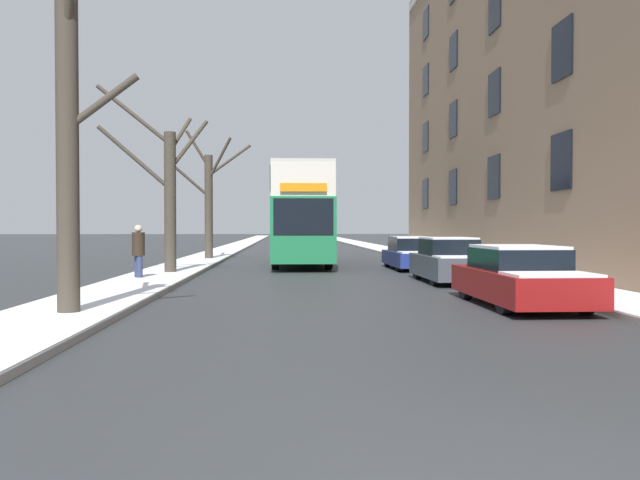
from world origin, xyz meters
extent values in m
cube|color=gray|center=(-5.90, 53.00, 0.07)|extent=(2.31, 130.00, 0.13)
cube|color=white|center=(-5.90, 53.00, 0.15)|extent=(2.29, 130.00, 0.03)
cube|color=gray|center=(5.90, 53.00, 0.07)|extent=(2.31, 130.00, 0.13)
cube|color=white|center=(5.90, 53.00, 0.15)|extent=(2.29, 130.00, 0.03)
cube|color=#8C7056|center=(11.55, 21.67, 8.68)|extent=(9.00, 35.74, 17.35)
cube|color=black|center=(7.02, 15.38, 3.82)|extent=(0.08, 1.40, 1.80)
cube|color=black|center=(7.02, 21.67, 3.82)|extent=(0.08, 1.40, 1.80)
cube|color=black|center=(7.02, 27.96, 3.82)|extent=(0.08, 1.40, 1.80)
cube|color=black|center=(7.02, 34.25, 3.82)|extent=(0.08, 1.40, 1.80)
cube|color=black|center=(7.02, 15.38, 7.29)|extent=(0.08, 1.40, 1.80)
cube|color=black|center=(7.02, 21.67, 7.29)|extent=(0.08, 1.40, 1.80)
cube|color=black|center=(7.02, 27.96, 7.29)|extent=(0.08, 1.40, 1.80)
cube|color=black|center=(7.02, 34.25, 7.29)|extent=(0.08, 1.40, 1.80)
cube|color=black|center=(7.02, 21.67, 10.76)|extent=(0.08, 1.40, 1.80)
cube|color=black|center=(7.02, 27.96, 10.76)|extent=(0.08, 1.40, 1.80)
cube|color=black|center=(7.02, 34.25, 10.76)|extent=(0.08, 1.40, 1.80)
cube|color=black|center=(7.02, 34.25, 14.23)|extent=(0.08, 1.40, 1.80)
cylinder|color=#423A30|center=(-5.69, 8.32, 3.21)|extent=(0.41, 0.41, 6.41)
cylinder|color=#423A30|center=(-5.96, 8.89, 5.52)|extent=(0.70, 1.28, 1.25)
cylinder|color=#423A30|center=(-5.05, 8.35, 4.13)|extent=(1.39, 0.20, 1.12)
cylinder|color=#423A30|center=(-5.72, 18.94, 2.58)|extent=(0.42, 0.42, 5.17)
cylinder|color=#423A30|center=(-5.46, 19.56, 5.16)|extent=(0.70, 1.40, 1.47)
cylinder|color=#423A30|center=(-5.12, 19.36, 4.77)|extent=(1.38, 1.03, 1.95)
cylinder|color=#423A30|center=(-6.99, 18.95, 5.77)|extent=(2.64, 0.17, 2.16)
cylinder|color=#423A30|center=(-6.93, 18.76, 4.21)|extent=(2.53, 0.51, 2.26)
cylinder|color=#423A30|center=(-5.56, 28.92, 2.75)|extent=(0.42, 0.42, 5.50)
cylinder|color=#423A30|center=(-6.11, 28.83, 5.80)|extent=(1.25, 0.36, 1.90)
cylinder|color=#423A30|center=(-6.47, 28.61, 4.19)|extent=(1.97, 0.80, 1.74)
cylinder|color=#423A30|center=(-5.80, 30.26, 4.53)|extent=(0.64, 2.78, 2.13)
cylinder|color=#423A30|center=(-4.52, 29.49, 5.30)|extent=(2.23, 1.31, 1.84)
cylinder|color=#423A30|center=(-4.95, 28.47, 5.26)|extent=(1.39, 1.09, 2.13)
cube|color=#1E7A47|center=(-0.90, 25.64, 1.65)|extent=(2.57, 10.89, 2.62)
cube|color=silver|center=(-0.90, 25.64, 3.63)|extent=(2.51, 10.68, 1.34)
cube|color=beige|center=(-0.90, 25.64, 4.35)|extent=(2.51, 10.68, 0.12)
cube|color=black|center=(-0.90, 25.64, 2.16)|extent=(2.60, 9.59, 1.36)
cube|color=black|center=(-0.90, 25.64, 3.69)|extent=(2.60, 9.59, 1.02)
cube|color=black|center=(-0.90, 20.21, 2.16)|extent=(2.31, 0.06, 1.43)
cube|color=orange|center=(-0.90, 20.20, 3.29)|extent=(1.80, 0.05, 0.32)
cylinder|color=black|center=(-2.01, 22.37, 0.50)|extent=(0.30, 0.99, 0.99)
cylinder|color=black|center=(0.21, 22.37, 0.50)|extent=(0.30, 0.99, 0.99)
cylinder|color=black|center=(-2.01, 28.69, 0.50)|extent=(0.30, 0.99, 0.99)
cylinder|color=black|center=(0.21, 28.69, 0.50)|extent=(0.30, 0.99, 0.99)
cube|color=maroon|center=(3.64, 9.94, 0.49)|extent=(1.90, 4.48, 0.63)
cube|color=black|center=(3.64, 10.12, 1.04)|extent=(1.63, 2.24, 0.48)
cube|color=white|center=(3.64, 10.12, 1.32)|extent=(1.60, 2.13, 0.07)
cube|color=white|center=(3.64, 8.35, 0.83)|extent=(1.71, 1.17, 0.05)
cylinder|color=black|center=(2.80, 8.60, 0.34)|extent=(0.20, 0.67, 0.67)
cylinder|color=black|center=(4.48, 8.60, 0.34)|extent=(0.20, 0.67, 0.67)
cylinder|color=black|center=(2.80, 11.28, 0.34)|extent=(0.20, 0.67, 0.67)
cylinder|color=black|center=(4.48, 11.28, 0.34)|extent=(0.20, 0.67, 0.67)
cube|color=#474C56|center=(3.64, 15.94, 0.52)|extent=(1.76, 4.15, 0.69)
cube|color=black|center=(3.64, 16.11, 1.12)|extent=(1.51, 2.07, 0.52)
cube|color=white|center=(3.64, 16.11, 1.41)|extent=(1.48, 1.97, 0.06)
cube|color=white|center=(3.64, 14.47, 0.89)|extent=(1.58, 1.08, 0.04)
cylinder|color=black|center=(2.87, 14.70, 0.33)|extent=(0.20, 0.66, 0.66)
cylinder|color=black|center=(4.41, 14.70, 0.33)|extent=(0.20, 0.66, 0.66)
cylinder|color=black|center=(2.87, 17.18, 0.33)|extent=(0.20, 0.66, 0.66)
cylinder|color=black|center=(4.41, 17.18, 0.33)|extent=(0.20, 0.66, 0.66)
cube|color=navy|center=(3.64, 22.18, 0.46)|extent=(1.70, 4.59, 0.58)
cube|color=black|center=(3.64, 22.36, 1.02)|extent=(1.46, 2.30, 0.56)
cube|color=white|center=(3.64, 22.36, 1.34)|extent=(1.43, 2.18, 0.07)
cube|color=white|center=(3.64, 20.55, 0.77)|extent=(1.53, 1.20, 0.05)
cylinder|color=black|center=(2.90, 20.80, 0.31)|extent=(0.20, 0.62, 0.62)
cylinder|color=black|center=(4.38, 20.80, 0.31)|extent=(0.20, 0.62, 0.62)
cylinder|color=black|center=(2.90, 23.55, 0.31)|extent=(0.20, 0.62, 0.62)
cylinder|color=black|center=(4.38, 23.55, 0.31)|extent=(0.20, 0.62, 0.62)
cylinder|color=navy|center=(-6.33, 16.55, 0.43)|extent=(0.19, 0.19, 0.85)
cylinder|color=navy|center=(-6.23, 16.40, 0.43)|extent=(0.19, 0.19, 0.85)
cylinder|color=#2D2319|center=(-6.28, 16.48, 1.23)|extent=(0.40, 0.40, 0.74)
sphere|color=beige|center=(-6.28, 16.48, 1.72)|extent=(0.24, 0.24, 0.24)
camera|label=1|loc=(-1.60, -3.67, 1.76)|focal=35.00mm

